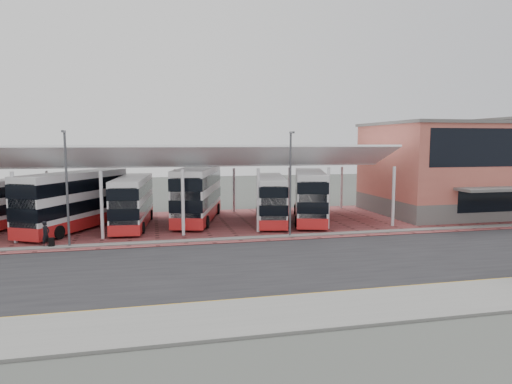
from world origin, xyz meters
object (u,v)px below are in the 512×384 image
at_px(bus_0, 7,204).
at_px(bus_1, 75,201).
at_px(terminal, 464,168).
at_px(bus_3, 198,194).
at_px(bus_5, 310,196).
at_px(pedestrian, 46,234).
at_px(bus_2, 133,202).
at_px(bus_4, 271,199).

distance_m(bus_0, bus_1, 6.11).
height_order(terminal, bus_3, terminal).
bearing_deg(bus_5, bus_0, -168.06).
relative_size(bus_0, pedestrian, 5.37).
relative_size(terminal, bus_5, 1.63).
bearing_deg(bus_3, pedestrian, -128.37).
distance_m(bus_2, bus_4, 12.11).
bearing_deg(terminal, bus_5, -175.58).
bearing_deg(bus_1, bus_3, 40.20).
bearing_deg(bus_4, bus_2, -170.44).
xyz_separation_m(bus_0, pedestrian, (4.72, -8.34, -1.13)).
relative_size(bus_2, bus_4, 1.02).
distance_m(bus_4, pedestrian, 18.75).
height_order(bus_0, bus_4, bus_4).
bearing_deg(terminal, bus_2, -178.75).
xyz_separation_m(bus_1, bus_2, (4.61, 0.34, -0.26)).
bearing_deg(bus_3, bus_4, -4.68).
height_order(bus_0, bus_1, bus_1).
xyz_separation_m(bus_0, bus_2, (10.34, -1.76, 0.08)).
bearing_deg(bus_4, bus_3, 172.05).
relative_size(terminal, bus_4, 1.78).
distance_m(bus_1, bus_2, 4.63).
distance_m(terminal, bus_1, 37.63).
bearing_deg(bus_5, bus_2, -165.09).
bearing_deg(pedestrian, bus_4, -47.63).
xyz_separation_m(terminal, bus_3, (-27.18, 1.06, -2.16)).
bearing_deg(pedestrian, bus_5, -50.90).
bearing_deg(bus_5, bus_4, -164.10).
relative_size(bus_1, bus_3, 0.94).
relative_size(bus_3, pedestrian, 6.75).
height_order(bus_1, bus_4, bus_1).
height_order(bus_3, bus_5, bus_3).
distance_m(bus_0, bus_4, 22.55).
bearing_deg(bus_1, pedestrian, -70.48).
bearing_deg(bus_4, pedestrian, -149.06).
relative_size(terminal, bus_2, 1.75).
height_order(bus_2, pedestrian, bus_2).
bearing_deg(bus_2, bus_0, 176.02).
xyz_separation_m(bus_0, bus_1, (5.73, -2.09, 0.34)).
bearing_deg(bus_0, pedestrian, -30.02).
distance_m(bus_3, bus_4, 6.75).
distance_m(bus_1, bus_3, 10.59).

